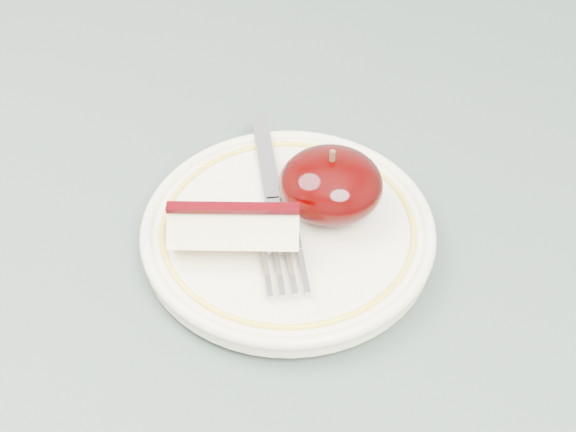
# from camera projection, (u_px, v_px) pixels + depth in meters

# --- Properties ---
(table) EXTENTS (0.90, 0.90, 0.75)m
(table) POSITION_uv_depth(u_px,v_px,m) (301.00, 399.00, 0.57)
(table) COLOR brown
(table) RESTS_ON ground
(plate) EXTENTS (0.20, 0.20, 0.02)m
(plate) POSITION_uv_depth(u_px,v_px,m) (288.00, 230.00, 0.55)
(plate) COLOR beige
(plate) RESTS_ON table
(apple_half) EXTENTS (0.07, 0.07, 0.05)m
(apple_half) POSITION_uv_depth(u_px,v_px,m) (331.00, 185.00, 0.54)
(apple_half) COLOR black
(apple_half) RESTS_ON plate
(apple_wedge) EXTENTS (0.09, 0.04, 0.04)m
(apple_wedge) POSITION_uv_depth(u_px,v_px,m) (234.00, 229.00, 0.52)
(apple_wedge) COLOR beige
(apple_wedge) RESTS_ON plate
(fork) EXTENTS (0.06, 0.18, 0.00)m
(fork) POSITION_uv_depth(u_px,v_px,m) (273.00, 201.00, 0.56)
(fork) COLOR #92959A
(fork) RESTS_ON plate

